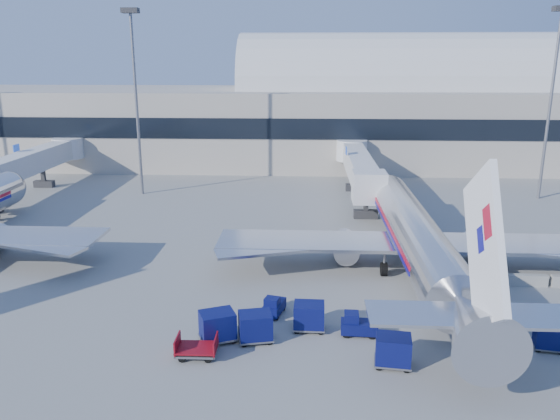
# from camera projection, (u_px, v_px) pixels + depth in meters

# --- Properties ---
(ground) EXTENTS (260.00, 260.00, 0.00)m
(ground) POSITION_uv_depth(u_px,v_px,m) (289.00, 292.00, 40.49)
(ground) COLOR gray
(ground) RESTS_ON ground
(terminal) EXTENTS (170.00, 28.15, 21.00)m
(terminal) POSITION_uv_depth(u_px,v_px,m) (221.00, 116.00, 93.07)
(terminal) COLOR #B2AA9E
(terminal) RESTS_ON ground
(airliner_main) EXTENTS (32.00, 37.26, 12.07)m
(airliner_main) POSITION_uv_depth(u_px,v_px,m) (416.00, 237.00, 43.57)
(airliner_main) COLOR silver
(airliner_main) RESTS_ON ground
(jetbridge_near) EXTENTS (4.40, 27.50, 6.25)m
(jetbridge_near) POSITION_uv_depth(u_px,v_px,m) (358.00, 164.00, 68.75)
(jetbridge_near) COLOR silver
(jetbridge_near) RESTS_ON ground
(jetbridge_mid) EXTENTS (4.40, 27.50, 6.25)m
(jetbridge_mid) POSITION_uv_depth(u_px,v_px,m) (33.00, 161.00, 70.81)
(jetbridge_mid) COLOR silver
(jetbridge_mid) RESTS_ON ground
(mast_west) EXTENTS (2.00, 1.20, 22.60)m
(mast_west) POSITION_uv_depth(u_px,v_px,m) (135.00, 76.00, 66.45)
(mast_west) COLOR slate
(mast_west) RESTS_ON ground
(mast_east) EXTENTS (2.00, 1.20, 22.60)m
(mast_east) POSITION_uv_depth(u_px,v_px,m) (554.00, 76.00, 64.01)
(mast_east) COLOR slate
(mast_east) RESTS_ON ground
(barrier_near) EXTENTS (3.00, 0.55, 0.90)m
(barrier_near) POSITION_uv_depth(u_px,v_px,m) (527.00, 280.00, 41.42)
(barrier_near) COLOR #9E9E96
(barrier_near) RESTS_ON ground
(tug_lead) EXTENTS (2.31, 1.23, 1.47)m
(tug_lead) POSITION_uv_depth(u_px,v_px,m) (358.00, 325.00, 33.95)
(tug_lead) COLOR #090D48
(tug_lead) RESTS_ON ground
(tug_right) EXTENTS (2.57, 1.89, 1.51)m
(tug_right) POSITION_uv_depth(u_px,v_px,m) (507.00, 316.00, 35.14)
(tug_right) COLOR #090D48
(tug_right) RESTS_ON ground
(tug_left) EXTENTS (1.58, 2.33, 1.38)m
(tug_left) POSITION_uv_depth(u_px,v_px,m) (274.00, 306.00, 36.66)
(tug_left) COLOR #090D48
(tug_left) RESTS_ON ground
(cart_train_a) EXTENTS (2.06, 1.59, 1.78)m
(cart_train_a) POSITION_uv_depth(u_px,v_px,m) (309.00, 316.00, 34.52)
(cart_train_a) COLOR #090D48
(cart_train_a) RESTS_ON ground
(cart_train_b) EXTENTS (2.37, 2.00, 1.82)m
(cart_train_b) POSITION_uv_depth(u_px,v_px,m) (255.00, 326.00, 33.12)
(cart_train_b) COLOR #090D48
(cart_train_b) RESTS_ON ground
(cart_train_c) EXTENTS (2.61, 2.35, 1.89)m
(cart_train_c) POSITION_uv_depth(u_px,v_px,m) (218.00, 326.00, 33.12)
(cart_train_c) COLOR #090D48
(cart_train_c) RESTS_ON ground
(cart_solo_near) EXTENTS (2.21, 1.79, 1.80)m
(cart_solo_near) POSITION_uv_depth(u_px,v_px,m) (393.00, 350.00, 30.41)
(cart_solo_near) COLOR #090D48
(cart_solo_near) RESTS_ON ground
(cart_solo_far) EXTENTS (1.86, 1.54, 1.46)m
(cart_solo_far) POSITION_uv_depth(u_px,v_px,m) (549.00, 337.00, 32.21)
(cart_solo_far) COLOR #090D48
(cart_solo_far) RESTS_ON ground
(cart_open_red) EXTENTS (2.35, 1.67, 0.63)m
(cart_open_red) POSITION_uv_depth(u_px,v_px,m) (197.00, 350.00, 31.46)
(cart_open_red) COLOR slate
(cart_open_red) RESTS_ON ground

